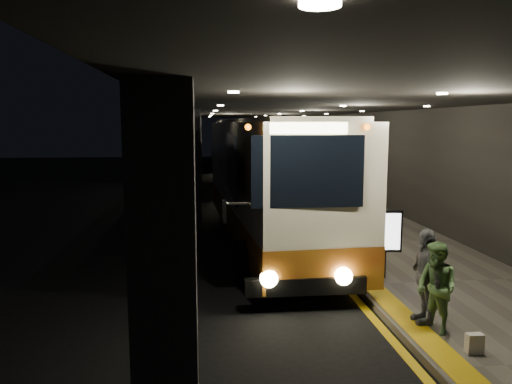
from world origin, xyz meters
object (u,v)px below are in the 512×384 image
passenger_boarding (358,228)px  passenger_waiting_green (437,288)px  coach_main (268,186)px  bag_polka (439,302)px  bag_plain (474,344)px  info_sign (385,233)px  stanchion_post (362,257)px  coach_third (228,147)px  passenger_waiting_grey (426,276)px  coach_second (238,159)px

passenger_boarding → passenger_waiting_green: 5.19m
passenger_boarding → coach_main: bearing=21.2°
passenger_waiting_green → bag_polka: size_ratio=5.02×
bag_plain → coach_main: bearing=105.1°
bag_plain → info_sign: bearing=90.4°
coach_main → stanchion_post: 5.01m
coach_third → bag_polka: coach_third is taller
passenger_waiting_grey → info_sign: 2.74m
coach_main → passenger_waiting_green: bearing=-78.5°
coach_second → coach_third: (0.05, 14.44, 0.08)m
passenger_waiting_green → bag_polka: 1.35m
passenger_boarding → info_sign: 2.06m
coach_third → passenger_waiting_grey: coach_third is taller
coach_second → stanchion_post: 18.95m
passenger_waiting_green → bag_plain: size_ratio=4.94×
coach_third → passenger_waiting_grey: bearing=-88.1°
bag_polka → bag_plain: (-0.34, -1.92, 0.00)m
coach_second → coach_third: bearing=89.2°
coach_main → passenger_waiting_grey: size_ratio=7.02×
passenger_waiting_grey → bag_polka: size_ratio=5.51×
bag_plain → bag_polka: bearing=80.1°
passenger_boarding → info_sign: size_ratio=0.96×
coach_third → info_sign: size_ratio=7.11×
coach_third → bag_polka: size_ratio=36.37×
coach_third → passenger_boarding: (2.15, -31.18, -0.84)m
passenger_boarding → bag_plain: (0.07, -6.08, -0.64)m
passenger_waiting_grey → bag_plain: bearing=13.0°
coach_main → bag_plain: size_ratio=38.03×
passenger_waiting_grey → bag_plain: 1.54m
passenger_boarding → passenger_waiting_grey: 4.76m
bag_polka → info_sign: (-0.36, 2.13, 0.96)m
stanchion_post → passenger_waiting_grey: bearing=-82.2°
coach_main → info_sign: 5.07m
coach_second → passenger_waiting_grey: coach_second is taller
bag_polka → bag_plain: size_ratio=0.98×
coach_third → bag_polka: bearing=-87.1°
info_sign → passenger_boarding: bearing=97.4°
coach_main → info_sign: bearing=-66.7°
passenger_boarding → stanchion_post: size_ratio=1.43×
passenger_waiting_green → info_sign: size_ratio=0.98×
coach_third → passenger_waiting_green: coach_third is taller
coach_main → coach_third: 28.72m
coach_third → coach_main: bearing=-91.4°
coach_main → passenger_waiting_grey: (2.05, -7.21, -0.83)m
coach_third → passenger_waiting_green: size_ratio=7.24×
coach_main → stanchion_post: bearing=-73.3°
coach_third → passenger_waiting_grey: 35.99m
passenger_waiting_green → passenger_waiting_grey: 0.44m
passenger_waiting_grey → bag_polka: passenger_waiting_grey is taller
coach_third → bag_plain: coach_third is taller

